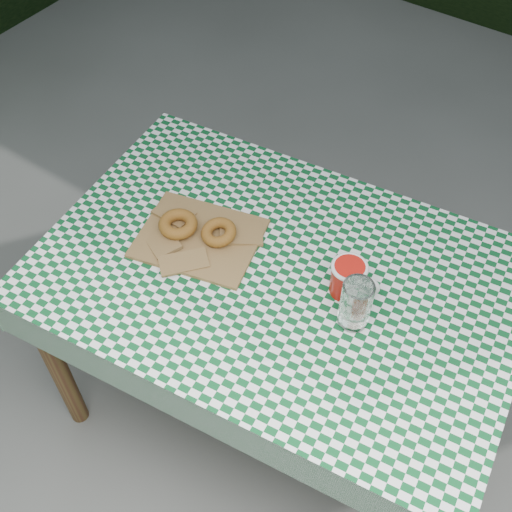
{
  "coord_description": "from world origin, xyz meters",
  "views": [
    {
      "loc": [
        0.42,
        -0.9,
        2.13
      ],
      "look_at": [
        -0.21,
        0.01,
        0.79
      ],
      "focal_mm": 44.89,
      "sensor_mm": 36.0,
      "label": 1
    }
  ],
  "objects_px": {
    "table": "(275,346)",
    "paper_bag": "(199,237)",
    "coffee_mug": "(348,278)",
    "drinking_glass": "(356,304)"
  },
  "relations": [
    {
      "from": "table",
      "to": "paper_bag",
      "type": "bearing_deg",
      "value": 179.33
    },
    {
      "from": "paper_bag",
      "to": "coffee_mug",
      "type": "distance_m",
      "value": 0.44
    },
    {
      "from": "coffee_mug",
      "to": "drinking_glass",
      "type": "relative_size",
      "value": 1.25
    },
    {
      "from": "paper_bag",
      "to": "drinking_glass",
      "type": "xyz_separation_m",
      "value": [
        0.49,
        0.01,
        0.06
      ]
    },
    {
      "from": "coffee_mug",
      "to": "drinking_glass",
      "type": "distance_m",
      "value": 0.1
    },
    {
      "from": "paper_bag",
      "to": "table",
      "type": "bearing_deg",
      "value": 6.25
    },
    {
      "from": "paper_bag",
      "to": "coffee_mug",
      "type": "height_order",
      "value": "coffee_mug"
    },
    {
      "from": "table",
      "to": "coffee_mug",
      "type": "height_order",
      "value": "coffee_mug"
    },
    {
      "from": "table",
      "to": "drinking_glass",
      "type": "xyz_separation_m",
      "value": [
        0.24,
        -0.02,
        0.45
      ]
    },
    {
      "from": "drinking_glass",
      "to": "table",
      "type": "bearing_deg",
      "value": 174.73
    }
  ]
}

